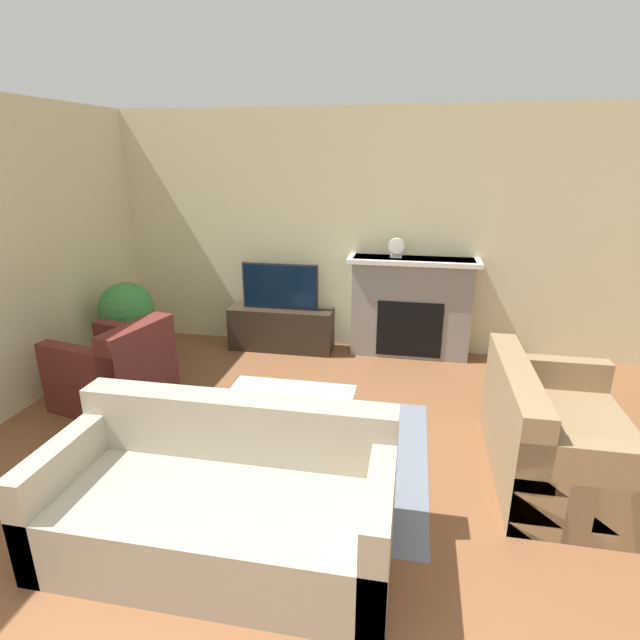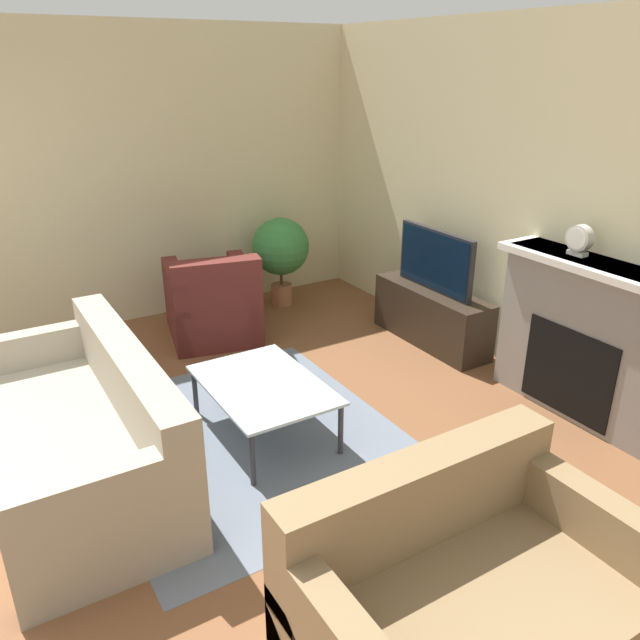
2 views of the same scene
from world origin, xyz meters
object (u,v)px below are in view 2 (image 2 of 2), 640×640
tv (435,260)px  potted_plant (281,249)px  couch_loveseat (463,605)px  armchair_by_window (213,306)px  coffee_table (263,388)px  couch_sectional (83,439)px  mantel_clock (579,240)px

tv → potted_plant: 1.69m
couch_loveseat → tv: bearing=51.6°
couch_loveseat → armchair_by_window: bearing=83.8°
armchair_by_window → coffee_table: armchair_by_window is taller
armchair_by_window → tv: bearing=157.4°
couch_sectional → armchair_by_window: size_ratio=1.91×
armchair_by_window → potted_plant: 1.04m
tv → couch_loveseat: 3.29m
couch_loveseat → armchair_by_window: (-3.69, 0.40, 0.01)m
armchair_by_window → coffee_table: bearing=91.3°
armchair_by_window → mantel_clock: bearing=137.9°
tv → mantel_clock: mantel_clock is taller
coffee_table → potted_plant: potted_plant is taller
couch_sectional → tv: bearing=98.7°
tv → coffee_table: tv is taller
coffee_table → mantel_clock: mantel_clock is taller
armchair_by_window → coffee_table: size_ratio=1.01×
couch_loveseat → coffee_table: couch_loveseat is taller
couch_loveseat → coffee_table: 1.99m
mantel_clock → armchair_by_window: bearing=-144.5°
couch_loveseat → couch_sectional: bearing=117.4°
armchair_by_window → mantel_clock: 3.12m
couch_sectional → coffee_table: size_ratio=1.93×
potted_plant → mantel_clock: mantel_clock is taller
couch_loveseat → coffee_table: (-1.98, 0.07, 0.06)m
coffee_table → couch_loveseat: bearing=-2.0°
coffee_table → tv: bearing=106.3°
couch_loveseat → coffee_table: bearing=88.0°
tv → potted_plant: tv is taller
couch_loveseat → potted_plant: size_ratio=1.55×
couch_sectional → potted_plant: potted_plant is taller
coffee_table → potted_plant: size_ratio=1.12×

